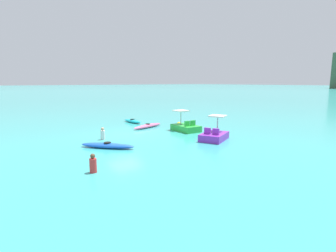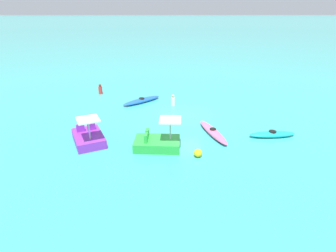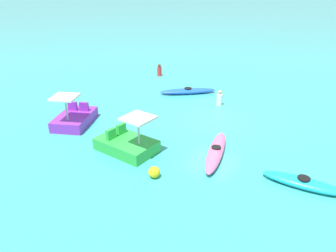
# 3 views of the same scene
# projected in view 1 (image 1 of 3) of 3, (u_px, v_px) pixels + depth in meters

# --- Properties ---
(ground_plane) EXTENTS (600.00, 600.00, 0.00)m
(ground_plane) POSITION_uv_depth(u_px,v_px,m) (125.00, 134.00, 20.76)
(ground_plane) COLOR #38ADA8
(kayak_cyan) EXTENTS (2.75, 0.83, 0.37)m
(kayak_cyan) POSITION_uv_depth(u_px,v_px,m) (133.00, 121.00, 26.62)
(kayak_cyan) COLOR #19B7C6
(kayak_cyan) RESTS_ON ground_plane
(kayak_blue) EXTENTS (3.11, 2.79, 0.37)m
(kayak_blue) POSITION_uv_depth(u_px,v_px,m) (107.00, 145.00, 16.46)
(kayak_blue) COLOR blue
(kayak_blue) RESTS_ON ground_plane
(kayak_pink) EXTENTS (1.49, 3.53, 0.37)m
(kayak_pink) POSITION_uv_depth(u_px,v_px,m) (148.00, 126.00, 23.71)
(kayak_pink) COLOR pink
(kayak_pink) RESTS_ON ground_plane
(pedal_boat_purple) EXTENTS (2.34, 2.80, 1.68)m
(pedal_boat_purple) POSITION_uv_depth(u_px,v_px,m) (214.00, 135.00, 18.71)
(pedal_boat_purple) COLOR purple
(pedal_boat_purple) RESTS_ON ground_plane
(pedal_boat_green) EXTENTS (2.53, 1.66, 1.68)m
(pedal_boat_green) POSITION_uv_depth(u_px,v_px,m) (186.00, 127.00, 22.14)
(pedal_boat_green) COLOR green
(pedal_boat_green) RESTS_ON ground_plane
(buoy_yellow) EXTENTS (0.42, 0.42, 0.42)m
(buoy_yellow) POSITION_uv_depth(u_px,v_px,m) (179.00, 124.00, 24.36)
(buoy_yellow) COLOR yellow
(buoy_yellow) RESTS_ON ground_plane
(person_near_shore) EXTENTS (0.45, 0.45, 0.88)m
(person_near_shore) POSITION_uv_depth(u_px,v_px,m) (103.00, 134.00, 18.82)
(person_near_shore) COLOR silver
(person_near_shore) RESTS_ON ground_plane
(person_by_kayaks) EXTENTS (0.45, 0.45, 0.88)m
(person_by_kayaks) POSITION_uv_depth(u_px,v_px,m) (93.00, 164.00, 12.00)
(person_by_kayaks) COLOR red
(person_by_kayaks) RESTS_ON ground_plane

